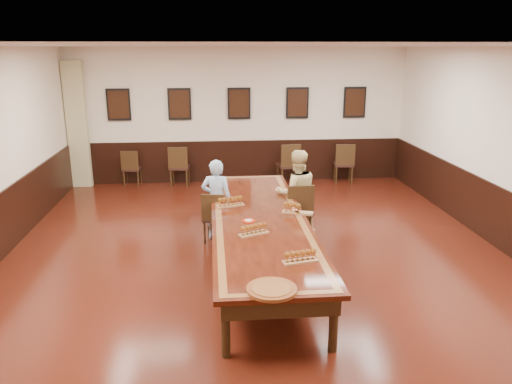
{
  "coord_description": "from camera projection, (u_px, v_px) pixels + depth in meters",
  "views": [
    {
      "loc": [
        -0.68,
        -6.96,
        3.18
      ],
      "look_at": [
        0.0,
        0.5,
        1.0
      ],
      "focal_mm": 35.0,
      "sensor_mm": 36.0,
      "label": 1
    }
  ],
  "objects": [
    {
      "name": "spare_chair_c",
      "position": [
        288.0,
        164.0,
        11.86
      ],
      "size": [
        0.54,
        0.58,
        1.02
      ],
      "primitive_type": null,
      "rotation": [
        0.0,
        0.0,
        3.28
      ],
      "color": "black",
      "rests_on": "floor"
    },
    {
      "name": "ceiling",
      "position": [
        259.0,
        45.0,
        6.71
      ],
      "size": [
        8.0,
        10.0,
        0.02
      ],
      "primitive_type": "cube",
      "color": "white",
      "rests_on": "floor"
    },
    {
      "name": "pink_phone",
      "position": [
        296.0,
        211.0,
        7.67
      ],
      "size": [
        0.12,
        0.17,
        0.01
      ],
      "primitive_type": "cube",
      "rotation": [
        0.0,
        0.0,
        0.34
      ],
      "color": "#FF54AD",
      "rests_on": "conference_table"
    },
    {
      "name": "chair_woman",
      "position": [
        297.0,
        210.0,
        8.6
      ],
      "size": [
        0.49,
        0.52,
        0.97
      ],
      "primitive_type": null,
      "rotation": [
        0.0,
        0.0,
        3.21
      ],
      "color": "black",
      "rests_on": "floor"
    },
    {
      "name": "person_man",
      "position": [
        217.0,
        200.0,
        8.42
      ],
      "size": [
        0.57,
        0.43,
        1.4
      ],
      "primitive_type": "imported",
      "rotation": [
        0.0,
        0.0,
        2.95
      ],
      "color": "#518FCC",
      "rests_on": "floor"
    },
    {
      "name": "spare_chair_b",
      "position": [
        180.0,
        166.0,
        11.79
      ],
      "size": [
        0.5,
        0.53,
        0.97
      ],
      "primitive_type": null,
      "rotation": [
        0.0,
        0.0,
        3.05
      ],
      "color": "black",
      "rests_on": "floor"
    },
    {
      "name": "posters",
      "position": [
        239.0,
        103.0,
        11.8
      ],
      "size": [
        6.14,
        0.04,
        0.74
      ],
      "color": "black",
      "rests_on": "wall_back"
    },
    {
      "name": "flight_a",
      "position": [
        230.0,
        202.0,
        7.89
      ],
      "size": [
        0.46,
        0.26,
        0.16
      ],
      "color": "#91633C",
      "rests_on": "conference_table"
    },
    {
      "name": "red_plate_grp",
      "position": [
        249.0,
        221.0,
        7.22
      ],
      "size": [
        0.19,
        0.19,
        0.02
      ],
      "color": "#B5230C",
      "rests_on": "conference_table"
    },
    {
      "name": "spare_chair_a",
      "position": [
        132.0,
        167.0,
        11.85
      ],
      "size": [
        0.43,
        0.47,
        0.86
      ],
      "primitive_type": null,
      "rotation": [
        0.0,
        0.0,
        3.07
      ],
      "color": "black",
      "rests_on": "floor"
    },
    {
      "name": "curtain",
      "position": [
        77.0,
        125.0,
        11.48
      ],
      "size": [
        0.45,
        0.18,
        2.9
      ],
      "primitive_type": "cube",
      "color": "tan",
      "rests_on": "floor"
    },
    {
      "name": "chair_man",
      "position": [
        216.0,
        216.0,
        8.41
      ],
      "size": [
        0.49,
        0.52,
        0.88
      ],
      "primitive_type": null,
      "rotation": [
        0.0,
        0.0,
        2.95
      ],
      "color": "black",
      "rests_on": "floor"
    },
    {
      "name": "wall_back",
      "position": [
        239.0,
        116.0,
        11.95
      ],
      "size": [
        8.0,
        0.02,
        3.2
      ],
      "primitive_type": "cube",
      "color": "#EFDFC8",
      "rests_on": "floor"
    },
    {
      "name": "floor",
      "position": [
        259.0,
        265.0,
        7.61
      ],
      "size": [
        8.0,
        10.0,
        0.02
      ],
      "primitive_type": "cube",
      "color": "black",
      "rests_on": "ground"
    },
    {
      "name": "flight_d",
      "position": [
        300.0,
        257.0,
        5.83
      ],
      "size": [
        0.44,
        0.22,
        0.16
      ],
      "color": "#91633C",
      "rests_on": "conference_table"
    },
    {
      "name": "person_woman",
      "position": [
        296.0,
        193.0,
        8.62
      ],
      "size": [
        0.79,
        0.64,
        1.51
      ],
      "primitive_type": "imported",
      "rotation": [
        0.0,
        0.0,
        3.21
      ],
      "color": "beige",
      "rests_on": "floor"
    },
    {
      "name": "wainscoting",
      "position": [
        259.0,
        233.0,
        7.47
      ],
      "size": [
        8.0,
        10.0,
        1.0
      ],
      "color": "black",
      "rests_on": "floor"
    },
    {
      "name": "conference_table",
      "position": [
        259.0,
        226.0,
        7.44
      ],
      "size": [
        1.4,
        5.0,
        0.76
      ],
      "color": "black",
      "rests_on": "floor"
    },
    {
      "name": "flight_c",
      "position": [
        254.0,
        230.0,
        6.7
      ],
      "size": [
        0.43,
        0.28,
        0.16
      ],
      "color": "#91633C",
      "rests_on": "conference_table"
    },
    {
      "name": "spare_chair_d",
      "position": [
        344.0,
        163.0,
        12.09
      ],
      "size": [
        0.51,
        0.55,
        0.97
      ],
      "primitive_type": null,
      "rotation": [
        0.0,
        0.0,
        3.02
      ],
      "color": "black",
      "rests_on": "floor"
    },
    {
      "name": "carved_platter",
      "position": [
        272.0,
        289.0,
        5.17
      ],
      "size": [
        0.57,
        0.57,
        0.04
      ],
      "color": "#622D13",
      "rests_on": "conference_table"
    },
    {
      "name": "flight_b",
      "position": [
        295.0,
        209.0,
        7.54
      ],
      "size": [
        0.49,
        0.28,
        0.17
      ],
      "color": "#91633C",
      "rests_on": "conference_table"
    }
  ]
}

